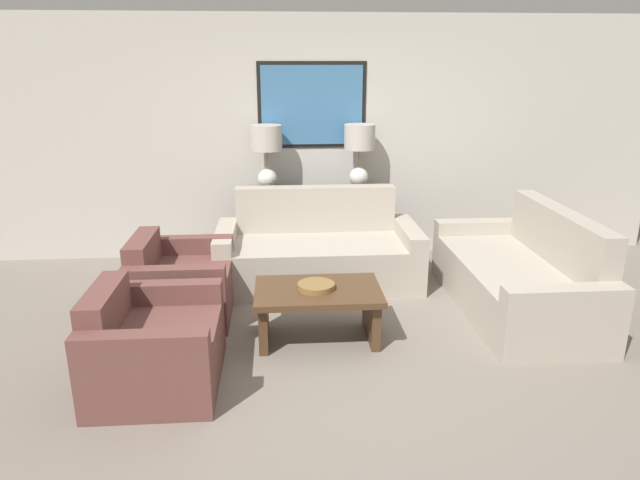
{
  "coord_description": "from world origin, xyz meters",
  "views": [
    {
      "loc": [
        -0.38,
        -3.9,
        2.16
      ],
      "look_at": [
        -0.03,
        0.89,
        0.65
      ],
      "focal_mm": 32.0,
      "sensor_mm": 36.0,
      "label": 1
    }
  ],
  "objects_px": {
    "table_lamp_right": "(359,148)",
    "armchair_near_back_wall": "(180,285)",
    "table_lamp_left": "(267,149)",
    "couch_by_side": "(519,278)",
    "armchair_near_camera": "(153,348)",
    "decorative_bowl": "(316,286)",
    "console_table": "(314,225)",
    "couch_by_back_wall": "(318,253)",
    "coffee_table": "(318,303)"
  },
  "relations": [
    {
      "from": "table_lamp_left",
      "to": "table_lamp_right",
      "type": "distance_m",
      "value": 1.0
    },
    {
      "from": "console_table",
      "to": "armchair_near_camera",
      "type": "relative_size",
      "value": 1.48
    },
    {
      "from": "couch_by_side",
      "to": "armchair_near_camera",
      "type": "distance_m",
      "value": 3.2
    },
    {
      "from": "decorative_bowl",
      "to": "armchair_near_camera",
      "type": "xyz_separation_m",
      "value": [
        -1.16,
        -0.57,
        -0.19
      ]
    },
    {
      "from": "table_lamp_right",
      "to": "couch_by_side",
      "type": "xyz_separation_m",
      "value": [
        1.26,
        -1.49,
        -0.97
      ]
    },
    {
      "from": "couch_by_side",
      "to": "armchair_near_back_wall",
      "type": "relative_size",
      "value": 2.06
    },
    {
      "from": "console_table",
      "to": "table_lamp_right",
      "type": "relative_size",
      "value": 2.05
    },
    {
      "from": "couch_by_side",
      "to": "armchair_near_back_wall",
      "type": "xyz_separation_m",
      "value": [
        -3.03,
        0.12,
        -0.03
      ]
    },
    {
      "from": "couch_by_side",
      "to": "coffee_table",
      "type": "bearing_deg",
      "value": -165.98
    },
    {
      "from": "couch_by_side",
      "to": "armchair_near_camera",
      "type": "bearing_deg",
      "value": -161.05
    },
    {
      "from": "coffee_table",
      "to": "armchair_near_back_wall",
      "type": "xyz_separation_m",
      "value": [
        -1.18,
        0.58,
        -0.04
      ]
    },
    {
      "from": "console_table",
      "to": "decorative_bowl",
      "type": "height_order",
      "value": "console_table"
    },
    {
      "from": "coffee_table",
      "to": "decorative_bowl",
      "type": "distance_m",
      "value": 0.15
    },
    {
      "from": "table_lamp_right",
      "to": "armchair_near_camera",
      "type": "distance_m",
      "value": 3.24
    },
    {
      "from": "couch_by_side",
      "to": "armchair_near_back_wall",
      "type": "bearing_deg",
      "value": 177.79
    },
    {
      "from": "table_lamp_right",
      "to": "coffee_table",
      "type": "relative_size",
      "value": 0.7
    },
    {
      "from": "couch_by_side",
      "to": "couch_by_back_wall",
      "type": "bearing_deg",
      "value": 155.1
    },
    {
      "from": "table_lamp_left",
      "to": "couch_by_back_wall",
      "type": "xyz_separation_m",
      "value": [
        0.5,
        -0.68,
        -0.97
      ]
    },
    {
      "from": "table_lamp_right",
      "to": "armchair_near_back_wall",
      "type": "xyz_separation_m",
      "value": [
        -1.77,
        -1.38,
        -0.99
      ]
    },
    {
      "from": "couch_by_back_wall",
      "to": "coffee_table",
      "type": "height_order",
      "value": "couch_by_back_wall"
    },
    {
      "from": "console_table",
      "to": "armchair_near_camera",
      "type": "bearing_deg",
      "value": -116.61
    },
    {
      "from": "armchair_near_back_wall",
      "to": "armchair_near_camera",
      "type": "relative_size",
      "value": 1.0
    },
    {
      "from": "table_lamp_left",
      "to": "table_lamp_right",
      "type": "height_order",
      "value": "same"
    },
    {
      "from": "console_table",
      "to": "armchair_near_back_wall",
      "type": "relative_size",
      "value": 1.48
    },
    {
      "from": "couch_by_back_wall",
      "to": "decorative_bowl",
      "type": "xyz_separation_m",
      "value": [
        -0.1,
        -1.28,
        0.16
      ]
    },
    {
      "from": "table_lamp_right",
      "to": "armchair_near_camera",
      "type": "bearing_deg",
      "value": -124.93
    },
    {
      "from": "table_lamp_right",
      "to": "couch_by_back_wall",
      "type": "height_order",
      "value": "table_lamp_right"
    },
    {
      "from": "table_lamp_left",
      "to": "console_table",
      "type": "bearing_deg",
      "value": 0.0
    },
    {
      "from": "armchair_near_back_wall",
      "to": "table_lamp_right",
      "type": "bearing_deg",
      "value": 37.87
    },
    {
      "from": "console_table",
      "to": "couch_by_side",
      "type": "height_order",
      "value": "couch_by_side"
    },
    {
      "from": "couch_by_back_wall",
      "to": "armchair_near_back_wall",
      "type": "xyz_separation_m",
      "value": [
        -1.27,
        -0.7,
        -0.03
      ]
    },
    {
      "from": "table_lamp_right",
      "to": "couch_by_back_wall",
      "type": "bearing_deg",
      "value": -126.52
    },
    {
      "from": "console_table",
      "to": "couch_by_back_wall",
      "type": "distance_m",
      "value": 0.68
    },
    {
      "from": "table_lamp_right",
      "to": "couch_by_back_wall",
      "type": "xyz_separation_m",
      "value": [
        -0.5,
        -0.68,
        -0.97
      ]
    },
    {
      "from": "couch_by_side",
      "to": "coffee_table",
      "type": "height_order",
      "value": "couch_by_side"
    },
    {
      "from": "armchair_near_back_wall",
      "to": "armchair_near_camera",
      "type": "distance_m",
      "value": 1.16
    },
    {
      "from": "table_lamp_left",
      "to": "table_lamp_right",
      "type": "relative_size",
      "value": 1.0
    },
    {
      "from": "table_lamp_right",
      "to": "armchair_near_back_wall",
      "type": "height_order",
      "value": "table_lamp_right"
    },
    {
      "from": "couch_by_side",
      "to": "console_table",
      "type": "bearing_deg",
      "value": 139.71
    },
    {
      "from": "console_table",
      "to": "coffee_table",
      "type": "distance_m",
      "value": 1.96
    },
    {
      "from": "table_lamp_left",
      "to": "couch_by_side",
      "type": "relative_size",
      "value": 0.35
    },
    {
      "from": "couch_by_back_wall",
      "to": "console_table",
      "type": "bearing_deg",
      "value": 90.0
    },
    {
      "from": "table_lamp_right",
      "to": "couch_by_back_wall",
      "type": "relative_size",
      "value": 0.35
    },
    {
      "from": "table_lamp_left",
      "to": "armchair_near_camera",
      "type": "bearing_deg",
      "value": -106.88
    },
    {
      "from": "couch_by_side",
      "to": "armchair_near_camera",
      "type": "height_order",
      "value": "couch_by_side"
    },
    {
      "from": "armchair_near_camera",
      "to": "coffee_table",
      "type": "bearing_deg",
      "value": 26.12
    },
    {
      "from": "couch_by_side",
      "to": "armchair_near_back_wall",
      "type": "height_order",
      "value": "couch_by_side"
    },
    {
      "from": "couch_by_side",
      "to": "armchair_near_camera",
      "type": "relative_size",
      "value": 2.06
    },
    {
      "from": "console_table",
      "to": "couch_by_side",
      "type": "bearing_deg",
      "value": -40.29
    },
    {
      "from": "console_table",
      "to": "armchair_near_camera",
      "type": "xyz_separation_m",
      "value": [
        -1.27,
        -2.53,
        -0.13
      ]
    }
  ]
}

